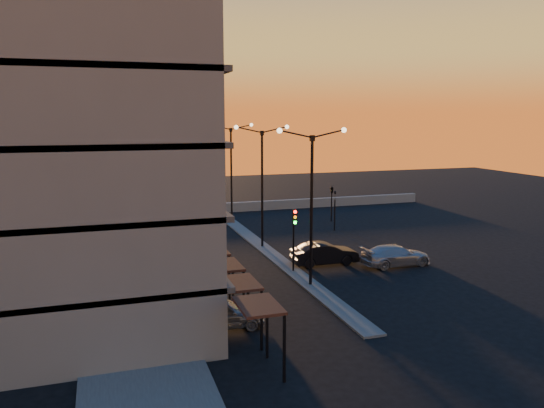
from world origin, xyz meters
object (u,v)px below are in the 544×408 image
Objects in this scene: streetlamp_mid at (262,177)px; car_wagon at (396,255)px; traffic_light_main at (294,230)px; car_sedan at (325,254)px; car_hatchback at (222,313)px.

car_wagon is at bearing -46.43° from streetlamp_mid.
traffic_light_main is 0.86× the size of car_wagon.
streetlamp_mid is 2.04× the size of car_sedan.
car_sedan is at bearing -37.65° from car_hatchback.
car_hatchback is 0.91× the size of car_sedan.
car_hatchback is 12.62m from car_sedan.
traffic_light_main is 1.00× the size of car_hatchback.
traffic_light_main reaches higher than car_sedan.
car_sedan is (2.72, 1.23, -2.12)m from traffic_light_main.
traffic_light_main is 0.91× the size of car_sedan.
car_wagon is at bearing -110.05° from car_sedan.
streetlamp_mid is 8.09m from car_sedan.
car_sedan is (2.72, -5.90, -4.82)m from streetlamp_mid.
car_hatchback is 15.39m from car_wagon.
car_sedan reaches higher than car_hatchback.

